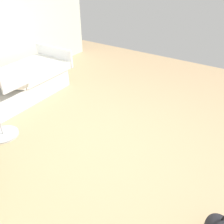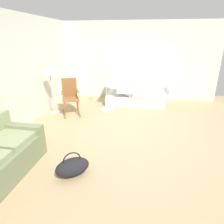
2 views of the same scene
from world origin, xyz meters
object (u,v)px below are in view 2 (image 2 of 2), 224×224
(hospital_bed, at_px, (135,95))
(duffel_bag, at_px, (72,167))
(floor_lamp, at_px, (50,72))
(rocking_chair, at_px, (70,97))
(iv_pole, at_px, (106,102))

(hospital_bed, height_order, duffel_bag, hospital_bed)
(floor_lamp, distance_m, duffel_bag, 3.22)
(floor_lamp, bearing_deg, duffel_bag, -149.49)
(hospital_bed, xyz_separation_m, rocking_chair, (-1.16, 1.87, 0.20))
(hospital_bed, bearing_deg, floor_lamp, 118.23)
(hospital_bed, relative_size, duffel_bag, 3.29)
(hospital_bed, height_order, rocking_chair, rocking_chair)
(floor_lamp, xyz_separation_m, duffel_bag, (-2.61, -1.54, -1.07))
(duffel_bag, height_order, iv_pole, iv_pole)
(floor_lamp, height_order, duffel_bag, floor_lamp)
(rocking_chair, distance_m, duffel_bag, 2.94)
(hospital_bed, height_order, iv_pole, iv_pole)
(hospital_bed, distance_m, iv_pole, 1.15)
(hospital_bed, relative_size, iv_pole, 1.25)
(duffel_bag, xyz_separation_m, iv_pole, (3.14, 0.03, 0.10))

